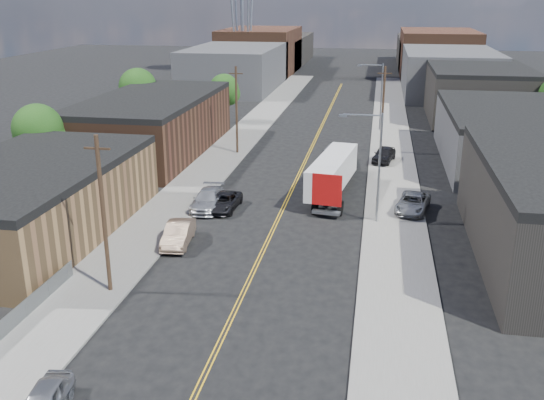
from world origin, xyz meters
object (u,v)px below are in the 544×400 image
at_px(semi_truck, 334,170).
at_px(car_right_lot_c, 384,154).
at_px(car_left_d, 208,200).
at_px(car_left_b, 178,234).
at_px(car_right_lot_a, 413,203).
at_px(car_ahead_truck, 344,160).
at_px(car_left_c, 223,202).

xyz_separation_m(semi_truck, car_right_lot_c, (4.68, 11.29, -1.19)).
distance_m(car_left_d, car_right_lot_c, 23.25).
relative_size(car_left_b, car_right_lot_a, 0.94).
bearing_deg(semi_truck, car_left_d, -140.19).
bearing_deg(car_left_b, car_right_lot_a, 23.88).
bearing_deg(car_ahead_truck, car_right_lot_c, 15.34).
distance_m(car_left_b, car_right_lot_c, 29.82).
height_order(car_left_c, car_left_d, car_left_d).
bearing_deg(car_right_lot_c, car_left_c, -114.47).
distance_m(semi_truck, car_left_d, 12.25).
bearing_deg(car_left_c, car_ahead_truck, 61.88).
relative_size(car_right_lot_a, car_right_lot_c, 1.11).
bearing_deg(car_left_d, car_right_lot_c, 47.04).
bearing_deg(car_right_lot_c, car_left_b, -107.26).
bearing_deg(car_ahead_truck, semi_truck, -100.11).
xyz_separation_m(car_right_lot_a, car_right_lot_c, (-2.42, 15.78, 0.08)).
bearing_deg(car_left_d, car_right_lot_a, 3.72).
height_order(car_left_c, car_right_lot_c, car_right_lot_c).
relative_size(semi_truck, car_left_b, 2.96).
bearing_deg(car_left_b, car_right_lot_c, 53.83).
bearing_deg(car_left_c, semi_truck, 38.24).
bearing_deg(car_right_lot_a, car_left_c, -161.48).
relative_size(car_left_d, car_right_lot_a, 1.06).
xyz_separation_m(car_left_b, car_right_lot_c, (14.98, 25.78, 0.14)).
height_order(car_right_lot_c, car_ahead_truck, car_right_lot_c).
relative_size(semi_truck, car_left_d, 2.64).
bearing_deg(car_left_b, car_left_c, 74.07).
height_order(car_left_b, car_right_lot_a, car_left_b).
distance_m(car_left_d, car_ahead_truck, 19.28).
bearing_deg(car_left_c, car_right_lot_a, 9.30).
height_order(car_left_d, car_right_lot_c, car_right_lot_c).
distance_m(semi_truck, car_right_lot_a, 8.49).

